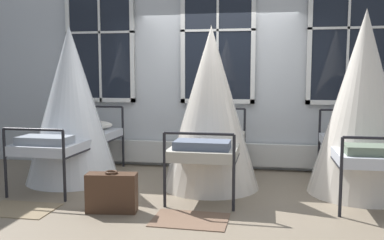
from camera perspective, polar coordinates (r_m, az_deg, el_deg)
ground at (r=5.87m, az=2.21°, el=-8.92°), size 20.55×20.55×0.00m
back_wall_with_windows at (r=6.84m, az=3.62°, el=7.80°), size 8.52×0.10×3.45m
window_bank at (r=6.73m, az=3.48°, el=3.89°), size 5.16×0.10×2.94m
cot_first at (r=6.24m, az=-16.19°, el=1.82°), size 1.32×2.03×2.23m
cot_second at (r=5.64m, az=2.61°, el=1.39°), size 1.32×2.01×2.18m
cot_third at (r=5.72m, az=22.34°, el=1.82°), size 1.32×2.01×2.36m
rug_first at (r=5.24m, az=-22.53°, el=-11.22°), size 0.80×0.56×0.01m
rug_second at (r=4.54m, az=-0.27°, el=-13.48°), size 0.81×0.58×0.01m
suitcase_dark at (r=4.81m, az=-10.93°, el=-9.72°), size 0.58×0.27×0.47m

